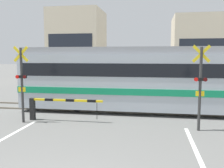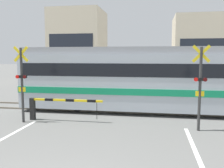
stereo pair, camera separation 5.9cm
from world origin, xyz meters
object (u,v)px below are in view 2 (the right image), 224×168
commuter_train (171,78)px  crossing_barrier_far (165,91)px  crossing_signal_right (200,84)px  crossing_signal_left (22,81)px  crossing_barrier_near (50,105)px  pedestrian (125,84)px

commuter_train → crossing_barrier_far: commuter_train is taller
commuter_train → crossing_signal_right: (0.90, -3.23, 0.04)m
crossing_signal_left → crossing_signal_right: (7.43, 0.00, 0.00)m
commuter_train → crossing_signal_left: commuter_train is taller
crossing_barrier_far → crossing_barrier_near: bearing=-134.6°
crossing_barrier_near → crossing_signal_right: (6.38, -0.48, 1.12)m
commuter_train → crossing_signal_right: size_ratio=4.68×
crossing_barrier_near → pedestrian: 7.90m
crossing_barrier_near → crossing_signal_right: size_ratio=1.01×
commuter_train → crossing_barrier_near: bearing=-153.4°
crossing_signal_left → commuter_train: bearing=26.3°
pedestrian → crossing_signal_right: bearing=-64.2°
commuter_train → pedestrian: (-2.96, 4.74, -0.92)m
crossing_signal_left → pedestrian: (3.57, 7.97, -0.96)m
crossing_signal_left → crossing_barrier_near: bearing=24.7°
crossing_barrier_far → crossing_signal_left: size_ratio=1.01×
commuter_train → pedestrian: 5.66m
commuter_train → crossing_barrier_far: size_ratio=4.62×
crossing_barrier_far → crossing_signal_left: 8.74m
crossing_barrier_near → crossing_barrier_far: size_ratio=1.00×
crossing_signal_right → pedestrian: crossing_signal_right is taller
crossing_barrier_far → pedestrian: (-2.81, 2.09, 0.16)m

